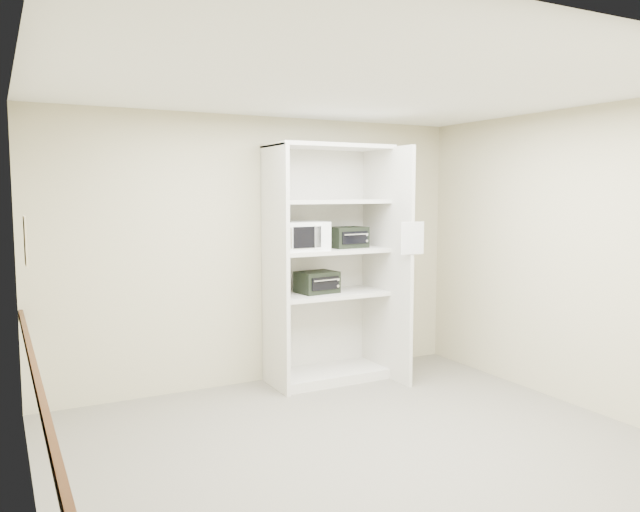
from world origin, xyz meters
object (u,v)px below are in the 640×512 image
microwave (301,236)px  toaster_oven_lower (317,282)px  shelving_unit (332,272)px  toaster_oven_upper (347,237)px

microwave → toaster_oven_lower: 0.53m
shelving_unit → toaster_oven_upper: bearing=3.4°
toaster_oven_upper → toaster_oven_lower: bearing=174.3°
microwave → toaster_oven_upper: 0.56m
microwave → toaster_oven_upper: (0.56, 0.06, -0.03)m
shelving_unit → microwave: bearing=-172.7°
shelving_unit → toaster_oven_upper: size_ratio=6.48×
shelving_unit → toaster_oven_lower: (-0.17, 0.02, -0.10)m
microwave → toaster_oven_lower: (0.21, 0.07, -0.48)m
microwave → toaster_oven_lower: bearing=18.1°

